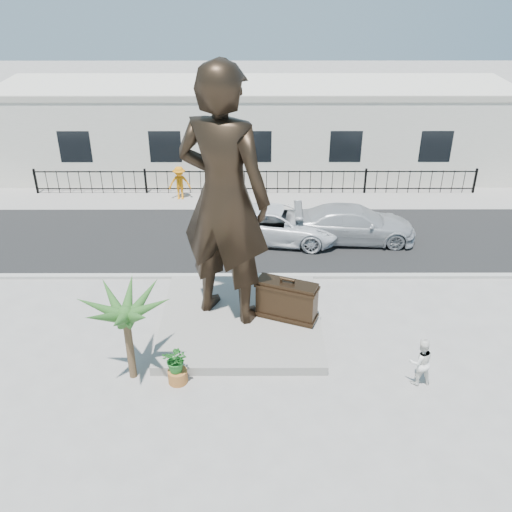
{
  "coord_description": "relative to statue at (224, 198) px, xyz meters",
  "views": [
    {
      "loc": [
        -0.04,
        -13.99,
        11.08
      ],
      "look_at": [
        0.0,
        2.0,
        2.3
      ],
      "focal_mm": 40.0,
      "sensor_mm": 36.0,
      "label": 1
    }
  ],
  "objects": [
    {
      "name": "palm_tree",
      "position": [
        -2.62,
        -2.9,
        -4.38
      ],
      "size": [
        1.8,
        1.8,
        3.2
      ],
      "primitive_type": null,
      "color": "#26521D",
      "rests_on": "ground"
    },
    {
      "name": "building",
      "position": [
        0.97,
        15.18,
        -2.18
      ],
      "size": [
        28.0,
        7.0,
        4.4
      ],
      "primitive_type": "cube",
      "color": "silver",
      "rests_on": "ground"
    },
    {
      "name": "car_white",
      "position": [
        1.9,
        5.85,
        -3.65
      ],
      "size": [
        5.47,
        3.09,
        1.44
      ],
      "primitive_type": "imported",
      "rotation": [
        0.0,
        0.0,
        1.43
      ],
      "color": "silver",
      "rests_on": "street"
    },
    {
      "name": "statue",
      "position": [
        0.0,
        0.0,
        0.0
      ],
      "size": [
        3.52,
        3.02,
        8.16
      ],
      "primitive_type": "imported",
      "rotation": [
        0.0,
        0.0,
        2.71
      ],
      "color": "black",
      "rests_on": "plinth"
    },
    {
      "name": "suitcase",
      "position": [
        1.96,
        -0.39,
        -3.4
      ],
      "size": [
        2.02,
        1.28,
        1.36
      ],
      "primitive_type": "cube",
      "rotation": [
        0.0,
        0.0,
        -0.38
      ],
      "color": "black",
      "rests_on": "plinth"
    },
    {
      "name": "shrub",
      "position": [
        -1.28,
        -3.16,
        -3.58
      ],
      "size": [
        0.87,
        0.8,
        0.81
      ],
      "primitive_type": "imported",
      "rotation": [
        0.0,
        0.0,
        -0.27
      ],
      "color": "#236D25",
      "rests_on": "planter"
    },
    {
      "name": "far_sidewalk",
      "position": [
        0.97,
        10.18,
        -4.37
      ],
      "size": [
        40.0,
        2.5,
        0.02
      ],
      "primitive_type": "cube",
      "color": "#9E9991",
      "rests_on": "ground"
    },
    {
      "name": "ground",
      "position": [
        0.97,
        -1.82,
        -4.38
      ],
      "size": [
        100.0,
        100.0,
        0.0
      ],
      "primitive_type": "plane",
      "color": "#9E9991",
      "rests_on": "ground"
    },
    {
      "name": "plinth",
      "position": [
        0.47,
        -0.32,
        -4.23
      ],
      "size": [
        5.2,
        5.2,
        0.3
      ],
      "primitive_type": "cube",
      "color": "gray",
      "rests_on": "ground"
    },
    {
      "name": "car_silver",
      "position": [
        5.12,
        5.81,
        -3.63
      ],
      "size": [
        5.18,
        2.26,
        1.48
      ],
      "primitive_type": "imported",
      "rotation": [
        0.0,
        0.0,
        1.53
      ],
      "color": "#A6A9AB",
      "rests_on": "street"
    },
    {
      "name": "street",
      "position": [
        0.97,
        6.18,
        -4.38
      ],
      "size": [
        40.0,
        7.0,
        0.01
      ],
      "primitive_type": "cube",
      "color": "black",
      "rests_on": "ground"
    },
    {
      "name": "fence",
      "position": [
        0.97,
        10.98,
        -3.78
      ],
      "size": [
        22.0,
        0.1,
        1.2
      ],
      "primitive_type": "cube",
      "color": "black",
      "rests_on": "ground"
    },
    {
      "name": "worker",
      "position": [
        -2.73,
        10.24,
        -3.53
      ],
      "size": [
        1.12,
        0.7,
        1.66
      ],
      "primitive_type": "imported",
      "rotation": [
        0.0,
        0.0,
        0.09
      ],
      "color": "orange",
      "rests_on": "far_sidewalk"
    },
    {
      "name": "tourist",
      "position": [
        5.6,
        -3.19,
        -3.64
      ],
      "size": [
        0.8,
        0.66,
        1.49
      ],
      "primitive_type": "imported",
      "rotation": [
        0.0,
        0.0,
        3.28
      ],
      "color": "white",
      "rests_on": "ground"
    },
    {
      "name": "planter",
      "position": [
        -1.28,
        -3.16,
        -4.18
      ],
      "size": [
        0.56,
        0.56,
        0.4
      ],
      "primitive_type": "cylinder",
      "color": "#A4612B",
      "rests_on": "ground"
    },
    {
      "name": "curb",
      "position": [
        0.97,
        2.68,
        -4.32
      ],
      "size": [
        40.0,
        0.25,
        0.12
      ],
      "primitive_type": "cube",
      "color": "#A5A399",
      "rests_on": "ground"
    }
  ]
}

